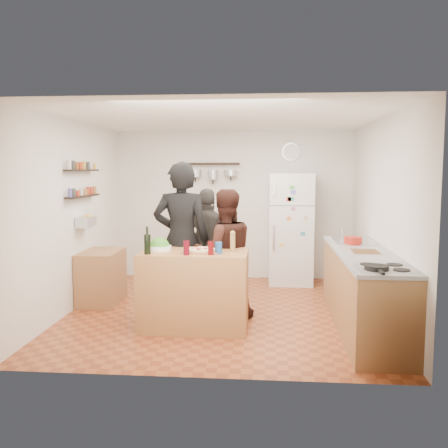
# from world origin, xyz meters

# --- Properties ---
(room_shell) EXTENTS (4.20, 4.20, 4.20)m
(room_shell) POSITION_xyz_m (0.00, 0.39, 1.25)
(room_shell) COLOR brown
(room_shell) RESTS_ON ground
(prep_island) EXTENTS (1.25, 0.72, 0.91)m
(prep_island) POSITION_xyz_m (-0.29, -0.67, 0.46)
(prep_island) COLOR #A66C3D
(prep_island) RESTS_ON floor
(pizza_board) EXTENTS (0.42, 0.34, 0.02)m
(pizza_board) POSITION_xyz_m (-0.21, -0.69, 0.92)
(pizza_board) COLOR brown
(pizza_board) RESTS_ON prep_island
(pizza) EXTENTS (0.34, 0.34, 0.02)m
(pizza) POSITION_xyz_m (-0.21, -0.69, 0.94)
(pizza) COLOR beige
(pizza) RESTS_ON pizza_board
(salad_bowl) EXTENTS (0.28, 0.28, 0.06)m
(salad_bowl) POSITION_xyz_m (-0.71, -0.62, 0.94)
(salad_bowl) COLOR white
(salad_bowl) RESTS_ON prep_island
(wine_bottle) EXTENTS (0.07, 0.07, 0.23)m
(wine_bottle) POSITION_xyz_m (-0.79, -0.89, 1.02)
(wine_bottle) COLOR black
(wine_bottle) RESTS_ON prep_island
(wine_glass_near) EXTENTS (0.07, 0.07, 0.16)m
(wine_glass_near) POSITION_xyz_m (-0.34, -0.91, 0.99)
(wine_glass_near) COLOR #4E0612
(wine_glass_near) RESTS_ON prep_island
(wine_glass_far) EXTENTS (0.06, 0.06, 0.15)m
(wine_glass_far) POSITION_xyz_m (-0.07, -0.87, 0.99)
(wine_glass_far) COLOR #52070A
(wine_glass_far) RESTS_ON prep_island
(pepper_mill) EXTENTS (0.06, 0.06, 0.19)m
(pepper_mill) POSITION_xyz_m (0.16, -0.62, 1.01)
(pepper_mill) COLOR olive
(pepper_mill) RESTS_ON prep_island
(salt_canister) EXTENTS (0.08, 0.08, 0.13)m
(salt_canister) POSITION_xyz_m (0.01, -0.79, 0.98)
(salt_canister) COLOR navy
(salt_canister) RESTS_ON prep_island
(person_left) EXTENTS (0.74, 0.50, 1.96)m
(person_left) POSITION_xyz_m (-0.52, -0.19, 0.98)
(person_left) COLOR black
(person_left) RESTS_ON floor
(person_center) EXTENTS (0.93, 0.82, 1.62)m
(person_center) POSITION_xyz_m (0.03, -0.21, 0.81)
(person_center) COLOR black
(person_center) RESTS_ON floor
(person_back) EXTENTS (0.94, 0.40, 1.60)m
(person_back) POSITION_xyz_m (-0.25, 0.43, 0.80)
(person_back) COLOR #2A2725
(person_back) RESTS_ON floor
(counter_run) EXTENTS (0.63, 2.63, 0.90)m
(counter_run) POSITION_xyz_m (1.70, -0.55, 0.45)
(counter_run) COLOR #9E7042
(counter_run) RESTS_ON floor
(stove_top) EXTENTS (0.60, 0.62, 0.02)m
(stove_top) POSITION_xyz_m (1.70, -1.50, 0.91)
(stove_top) COLOR white
(stove_top) RESTS_ON counter_run
(skillet) EXTENTS (0.23, 0.23, 0.04)m
(skillet) POSITION_xyz_m (1.60, -1.62, 0.94)
(skillet) COLOR black
(skillet) RESTS_ON stove_top
(sink) EXTENTS (0.50, 0.80, 0.03)m
(sink) POSITION_xyz_m (1.70, 0.30, 0.92)
(sink) COLOR silver
(sink) RESTS_ON counter_run
(cutting_board) EXTENTS (0.30, 0.40, 0.02)m
(cutting_board) POSITION_xyz_m (1.70, -0.57, 0.91)
(cutting_board) COLOR brown
(cutting_board) RESTS_ON counter_run
(red_bowl) EXTENTS (0.23, 0.23, 0.09)m
(red_bowl) POSITION_xyz_m (1.65, -0.01, 0.97)
(red_bowl) COLOR #A81E13
(red_bowl) RESTS_ON counter_run
(fridge) EXTENTS (0.70, 0.68, 1.80)m
(fridge) POSITION_xyz_m (0.95, 1.75, 0.90)
(fridge) COLOR white
(fridge) RESTS_ON floor
(wall_clock) EXTENTS (0.30, 0.03, 0.30)m
(wall_clock) POSITION_xyz_m (0.95, 2.08, 2.15)
(wall_clock) COLOR silver
(wall_clock) RESTS_ON back_wall
(spice_shelf_lower) EXTENTS (0.12, 1.00, 0.02)m
(spice_shelf_lower) POSITION_xyz_m (-1.93, 0.20, 1.50)
(spice_shelf_lower) COLOR black
(spice_shelf_lower) RESTS_ON left_wall
(spice_shelf_upper) EXTENTS (0.12, 1.00, 0.02)m
(spice_shelf_upper) POSITION_xyz_m (-1.93, 0.20, 1.85)
(spice_shelf_upper) COLOR black
(spice_shelf_upper) RESTS_ON left_wall
(produce_basket) EXTENTS (0.18, 0.35, 0.14)m
(produce_basket) POSITION_xyz_m (-1.90, 0.20, 1.15)
(produce_basket) COLOR silver
(produce_basket) RESTS_ON left_wall
(side_table) EXTENTS (0.50, 0.80, 0.73)m
(side_table) POSITION_xyz_m (-1.74, 0.30, 0.36)
(side_table) COLOR #9E7242
(side_table) RESTS_ON floor
(pot_rack) EXTENTS (0.90, 0.04, 0.04)m
(pot_rack) POSITION_xyz_m (-0.35, 2.00, 1.95)
(pot_rack) COLOR black
(pot_rack) RESTS_ON back_wall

